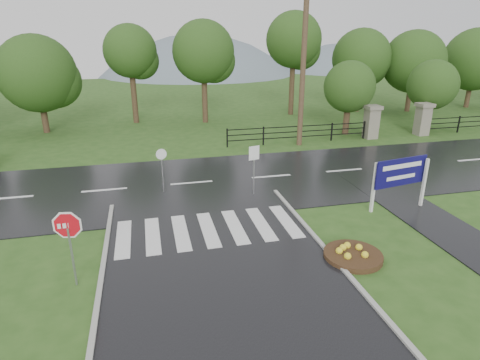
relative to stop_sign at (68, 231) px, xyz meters
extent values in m
plane|color=#2B501A|center=(4.22, -2.58, -1.72)|extent=(120.00, 120.00, 0.00)
cube|color=black|center=(4.22, 7.42, -1.72)|extent=(90.00, 8.00, 0.04)
cube|color=black|center=(12.72, 1.42, -1.72)|extent=(2.20, 11.00, 0.04)
cube|color=silver|center=(1.22, 2.42, -1.66)|extent=(0.50, 2.80, 0.02)
cube|color=silver|center=(2.22, 2.42, -1.66)|extent=(0.50, 2.80, 0.02)
cube|color=silver|center=(3.22, 2.42, -1.66)|extent=(0.50, 2.80, 0.02)
cube|color=silver|center=(4.22, 2.42, -1.66)|extent=(0.50, 2.80, 0.02)
cube|color=silver|center=(5.22, 2.42, -1.66)|extent=(0.50, 2.80, 0.02)
cube|color=silver|center=(6.22, 2.42, -1.66)|extent=(0.50, 2.80, 0.02)
cube|color=silver|center=(7.22, 2.42, -1.66)|extent=(0.50, 2.80, 0.02)
cube|color=gray|center=(17.22, 13.42, -0.72)|extent=(0.80, 0.80, 2.00)
cube|color=#6B6659|center=(17.22, 13.42, 0.40)|extent=(1.00, 1.00, 0.24)
cube|color=gray|center=(21.22, 13.42, -0.72)|extent=(0.80, 0.80, 2.00)
cube|color=#6B6659|center=(21.22, 13.42, 0.40)|extent=(1.00, 1.00, 0.24)
cube|color=black|center=(11.97, 13.42, -1.32)|extent=(9.50, 0.05, 0.05)
cube|color=black|center=(11.97, 13.42, -0.97)|extent=(9.50, 0.05, 0.05)
cube|color=black|center=(11.97, 13.42, -0.62)|extent=(9.50, 0.05, 0.05)
cube|color=black|center=(7.22, 13.42, -1.12)|extent=(0.08, 0.08, 1.20)
cube|color=black|center=(16.72, 13.42, -1.12)|extent=(0.08, 0.08, 1.20)
cube|color=black|center=(21.72, 13.42, -1.12)|extent=(0.08, 0.08, 1.20)
sphere|color=slate|center=(12.22, 62.42, -19.00)|extent=(48.00, 48.00, 48.00)
sphere|color=slate|center=(40.22, 62.42, -14.68)|extent=(36.00, 36.00, 36.00)
cube|color=#939399|center=(0.00, 0.00, -0.81)|extent=(0.05, 0.05, 1.81)
cylinder|color=white|center=(0.00, 0.01, 0.18)|extent=(1.07, 0.20, 1.09)
cylinder|color=red|center=(0.00, 0.00, 0.18)|extent=(0.94, 0.19, 0.95)
cube|color=silver|center=(10.89, 2.53, -0.68)|extent=(0.12, 0.12, 2.08)
cube|color=silver|center=(13.18, 2.53, -0.68)|extent=(0.12, 0.12, 2.08)
cube|color=#100C4F|center=(12.03, 2.53, -0.10)|extent=(2.47, 0.49, 1.14)
cube|color=white|center=(12.03, 2.49, 0.16)|extent=(1.95, 0.35, 0.19)
cube|color=white|center=(12.03, 2.49, -0.31)|extent=(1.44, 0.26, 0.16)
cylinder|color=#332111|center=(8.42, -0.56, -1.62)|extent=(1.86, 1.86, 0.19)
cube|color=#939399|center=(6.74, 5.37, -0.66)|extent=(0.04, 0.04, 2.12)
cube|color=white|center=(6.74, 5.35, 0.24)|extent=(0.49, 0.14, 0.61)
cylinder|color=#939399|center=(2.86, 6.57, -0.76)|extent=(0.06, 0.06, 1.92)
cylinder|color=white|center=(2.86, 6.55, 0.11)|extent=(0.47, 0.13, 0.48)
cylinder|color=#473523|center=(11.86, 12.92, 3.22)|extent=(0.33, 0.33, 9.87)
cylinder|color=#3D2B1C|center=(16.16, 14.92, -0.33)|extent=(0.42, 0.42, 2.77)
sphere|color=#214214|center=(16.16, 14.92, 1.61)|extent=(3.51, 3.51, 3.51)
cylinder|color=#3D2B1C|center=(22.78, 14.92, -0.35)|extent=(0.47, 0.47, 2.72)
sphere|color=#214214|center=(22.78, 14.92, 1.55)|extent=(3.57, 3.57, 3.57)
camera|label=1|loc=(2.29, -10.60, 5.10)|focal=30.00mm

